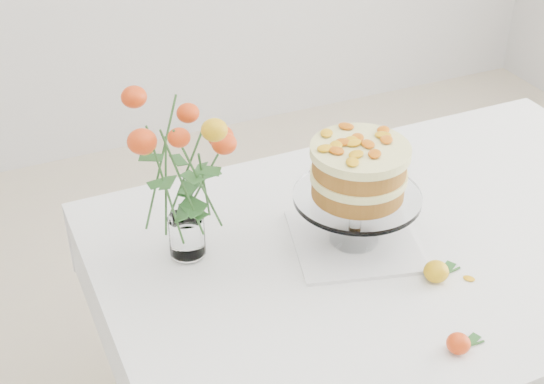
{
  "coord_description": "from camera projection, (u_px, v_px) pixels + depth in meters",
  "views": [
    {
      "loc": [
        -0.87,
        -1.14,
        1.79
      ],
      "look_at": [
        -0.32,
        0.09,
        0.91
      ],
      "focal_mm": 50.0,
      "sensor_mm": 36.0,
      "label": 1
    }
  ],
  "objects": [
    {
      "name": "stray_petal_d",
      "position": [
        323.0,
        277.0,
        1.6
      ],
      "size": [
        0.03,
        0.02,
        0.0
      ],
      "primitive_type": "ellipsoid",
      "color": "#E5A10E",
      "rests_on": "table"
    },
    {
      "name": "cake_stand",
      "position": [
        359.0,
        176.0,
        1.61
      ],
      "size": [
        0.28,
        0.28,
        0.25
      ],
      "rotation": [
        0.0,
        0.0,
        0.08
      ],
      "color": "white",
      "rests_on": "napkin"
    },
    {
      "name": "rose_vase",
      "position": [
        182.0,
        164.0,
        1.54
      ],
      "size": [
        0.34,
        0.34,
        0.4
      ],
      "rotation": [
        0.0,
        0.0,
        -0.38
      ],
      "color": "white",
      "rests_on": "table"
    },
    {
      "name": "stray_petal_b",
      "position": [
        442.0,
        273.0,
        1.61
      ],
      "size": [
        0.03,
        0.02,
        0.0
      ],
      "primitive_type": "ellipsoid",
      "color": "#E5A10E",
      "rests_on": "table"
    },
    {
      "name": "stray_petal_a",
      "position": [
        392.0,
        274.0,
        1.61
      ],
      "size": [
        0.03,
        0.02,
        0.0
      ],
      "primitive_type": "ellipsoid",
      "color": "#E5A10E",
      "rests_on": "table"
    },
    {
      "name": "loose_rose_near",
      "position": [
        436.0,
        271.0,
        1.58
      ],
      "size": [
        0.1,
        0.05,
        0.05
      ],
      "rotation": [
        0.0,
        0.0,
        0.12
      ],
      "color": "gold",
      "rests_on": "table"
    },
    {
      "name": "stray_petal_c",
      "position": [
        469.0,
        279.0,
        1.6
      ],
      "size": [
        0.03,
        0.02,
        0.0
      ],
      "primitive_type": "ellipsoid",
      "color": "#E5A10E",
      "rests_on": "table"
    },
    {
      "name": "table",
      "position": [
        410.0,
        263.0,
        1.77
      ],
      "size": [
        1.43,
        0.93,
        0.76
      ],
      "color": "tan",
      "rests_on": "ground"
    },
    {
      "name": "napkin",
      "position": [
        354.0,
        241.0,
        1.7
      ],
      "size": [
        0.33,
        0.33,
        0.01
      ],
      "primitive_type": "cube",
      "rotation": [
        0.0,
        0.0,
        -0.26
      ],
      "color": "white",
      "rests_on": "table"
    },
    {
      "name": "loose_rose_far",
      "position": [
        459.0,
        343.0,
        1.41
      ],
      "size": [
        0.08,
        0.05,
        0.04
      ],
      "rotation": [
        0.0,
        0.0,
        -0.04
      ],
      "color": "red",
      "rests_on": "table"
    }
  ]
}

